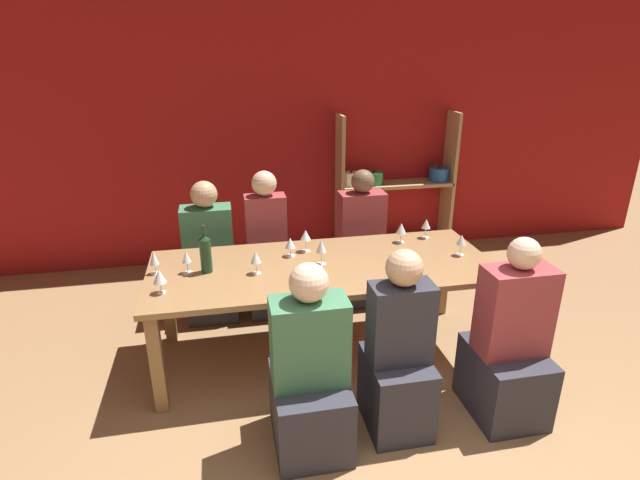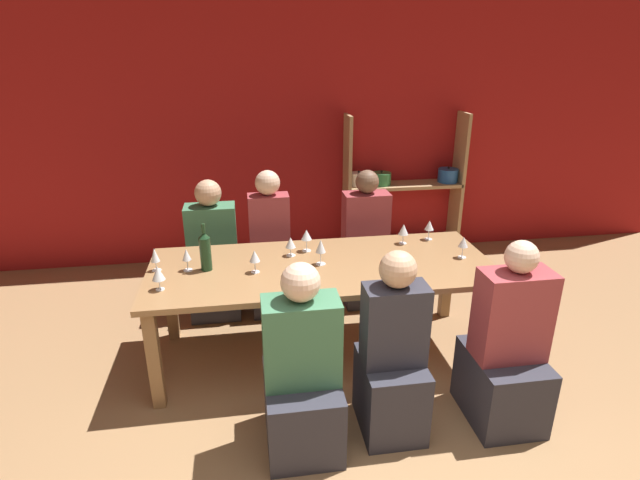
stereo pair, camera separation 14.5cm
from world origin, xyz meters
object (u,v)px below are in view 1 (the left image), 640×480
Objects in this scene: wine_bottle_green at (206,253)px; wine_glass_red_d at (306,236)px; wine_glass_empty_d at (306,273)px; person_far_a at (210,266)px; cell_phone at (397,275)px; person_far_b at (361,253)px; wine_glass_red_c at (160,277)px; dining_table at (323,274)px; wine_glass_empty_b at (186,258)px; shelf_unit at (393,209)px; wine_glass_red_a at (290,244)px; wine_glass_empty_c at (321,247)px; person_far_c at (267,260)px; wine_glass_white_b at (154,259)px; person_near_a at (508,353)px; wine_glass_white_a at (401,229)px; wine_glass_red_e at (461,240)px; person_near_c at (310,383)px; person_near_b at (398,364)px; wine_glass_red_b at (426,224)px; wine_glass_empty_a at (256,258)px.

wine_bottle_green reaches higher than wine_glass_red_d.
wine_glass_empty_d is 0.15× the size of person_far_a.
cell_phone is 0.13× the size of person_far_b.
wine_glass_red_c is 0.91× the size of wine_glass_empty_d.
wine_glass_empty_b reaches higher than dining_table.
shelf_unit reaches higher than person_far_a.
wine_glass_red_a is 0.27m from wine_glass_empty_c.
person_far_c reaches higher than wine_glass_red_d.
dining_table is at bearing 11.67° from wine_glass_red_c.
wine_glass_empty_c reaches higher than wine_glass_empty_d.
wine_glass_white_b is (-0.22, 0.03, -0.00)m from wine_glass_empty_b.
person_near_a is (1.21, -1.05, -0.42)m from wine_glass_red_a.
shelf_unit is 1.23× the size of person_far_c.
wine_glass_red_c is 1.00× the size of wine_glass_white_a.
wine_glass_red_e is 1.61m from person_near_c.
wine_glass_white_b is 0.14× the size of person_near_b.
wine_glass_empty_d is (0.97, -0.47, 0.02)m from wine_glass_white_b.
wine_glass_red_c is (-2.02, -0.58, -0.00)m from wine_glass_red_b.
person_near_b reaches higher than dining_table.
wine_glass_empty_b is 0.99× the size of wine_glass_red_e.
wine_glass_red_d is (0.73, 0.23, -0.02)m from wine_bottle_green.
wine_bottle_green reaches higher than dining_table.
wine_glass_empty_a is 0.87× the size of wine_glass_empty_c.
dining_table is 0.52m from wine_glass_empty_a.
wine_bottle_green is 2.07m from person_near_a.
wine_glass_empty_a is at bearing 130.58° from wine_glass_empty_d.
wine_glass_empty_d is 0.15× the size of person_far_b.
wine_glass_empty_b is (-0.94, 0.05, 0.19)m from dining_table.
wine_glass_red_b is at bearing 13.12° from wine_glass_white_a.
shelf_unit is 3.08m from wine_glass_red_c.
wine_glass_red_a is 0.12× the size of person_near_a.
person_near_c is at bearing -140.07° from cell_phone.
person_far_a is (-0.61, 0.64, -0.42)m from wine_glass_red_a.
person_near_c is at bearing -128.88° from wine_glass_white_a.
person_far_a is at bearing -153.64° from shelf_unit.
wine_glass_empty_a is 1.46m from wine_glass_red_b.
person_near_b reaches higher than wine_glass_red_d.
wine_glass_empty_d reaches higher than wine_glass_red_c.
cell_phone is (0.64, 0.11, -0.13)m from wine_glass_empty_d.
cell_phone is 0.14× the size of person_near_a.
wine_glass_empty_b is 0.13× the size of person_far_c.
person_far_b reaches higher than wine_glass_empty_a.
person_near_c is (-1.18, -1.23, -0.44)m from wine_glass_red_b.
person_far_c is (-0.32, 0.77, -0.40)m from wine_glass_empty_c.
person_near_b is (0.29, -0.83, -0.23)m from dining_table.
wine_glass_empty_b is (-0.74, -0.15, 0.01)m from wine_glass_red_a.
person_near_a is 1.03× the size of person_near_c.
person_far_a reaches higher than wine_glass_empty_b.
person_near_c is (-1.26, -0.03, -0.01)m from person_near_a.
wine_glass_white_a and wine_glass_empty_b have the same top height.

